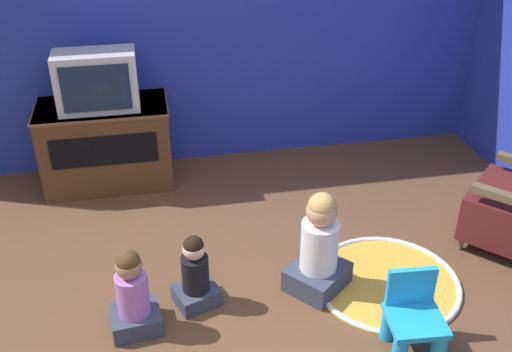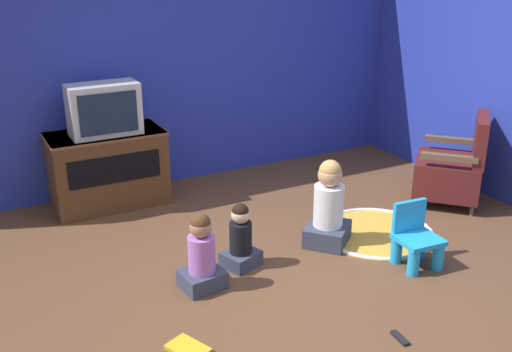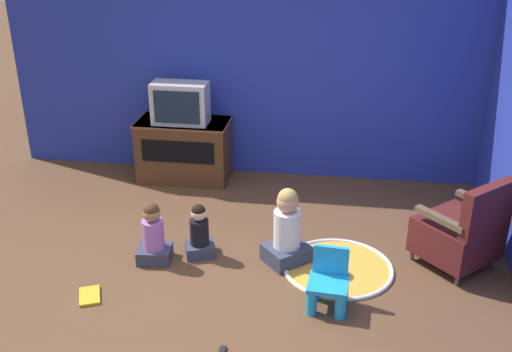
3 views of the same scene
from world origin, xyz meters
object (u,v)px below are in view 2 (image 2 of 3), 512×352
Objects in this scene: television at (104,109)px; black_armchair at (453,169)px; tv_cabinet at (108,168)px; child_watching_center at (328,208)px; child_watching_left at (202,256)px; book at (188,349)px; yellow_kid_chair at (416,242)px; remote_control at (400,338)px; child_watching_right at (241,239)px.

television reaches higher than black_armchair.
tv_cabinet is 2.13m from child_watching_center.
black_armchair reaches higher than child_watching_left.
child_watching_left reaches higher than book.
yellow_kid_chair reaches higher than remote_control.
television reaches higher than child_watching_left.
black_armchair reaches higher than remote_control.
child_watching_right is (-0.80, -0.00, -0.09)m from child_watching_center.
yellow_kid_chair is 1.02m from remote_control.
child_watching_center is at bearing 1.60° from child_watching_left.
child_watching_left is (-1.57, 0.45, 0.06)m from yellow_kid_chair.
book is (-0.18, -2.36, -0.92)m from television.
child_watching_left is at bearing -36.48° from black_armchair.
child_watching_right is (-2.31, -0.17, -0.12)m from black_armchair.
child_watching_center is 1.76m from book.
child_watching_left is 0.41m from child_watching_right.
yellow_kid_chair is at bearing -51.19° from television.
television is 2.54m from book.
book is 1.31m from remote_control.
book is (-1.54, -0.78, -0.30)m from child_watching_center.
yellow_kid_chair is (1.75, -2.24, -0.17)m from tv_cabinet.
tv_cabinet is at bearing -27.64° from book.
remote_control is (-1.85, -1.46, -0.33)m from black_armchair.
remote_control is (1.21, -0.52, -0.00)m from book.
television reaches higher than child_watching_center.
television is at bearing -27.75° from book.
child_watching_left is at bearing 168.30° from yellow_kid_chair.
child_watching_right is at bearing -70.98° from tv_cabinet.
child_watching_right reaches higher than book.
book is at bearing -170.47° from yellow_kid_chair.
yellow_kid_chair is at bearing -8.79° from black_armchair.
television is at bearing 133.10° from yellow_kid_chair.
tv_cabinet reaches higher than remote_control.
tv_cabinet is at bearing 23.87° from remote_control.
book is at bearing 71.51° from remote_control.
yellow_kid_chair is at bearing -21.97° from child_watching_left.
television is 3.19m from remote_control.
tv_cabinet is 3.52× the size of book.
tv_cabinet reaches higher than yellow_kid_chair.
child_watching_left is (0.18, -1.73, -0.69)m from television.
television is at bearing 90.09° from child_watching_center.
child_watching_right reaches higher than yellow_kid_chair.
black_armchair is 2.38m from remote_control.
book is (-0.75, -0.78, -0.21)m from child_watching_right.
book is at bearing -126.08° from child_watching_left.
black_armchair is (2.88, -1.41, -0.60)m from television.
television is 1.87m from child_watching_left.
remote_control is (1.02, -2.87, -0.93)m from television.
book is (-0.18, -2.42, -0.35)m from tv_cabinet.
child_watching_right reaches higher than remote_control.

